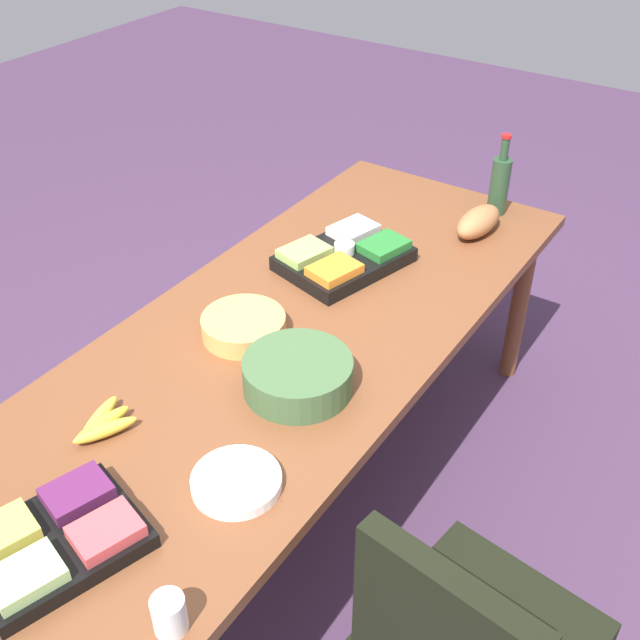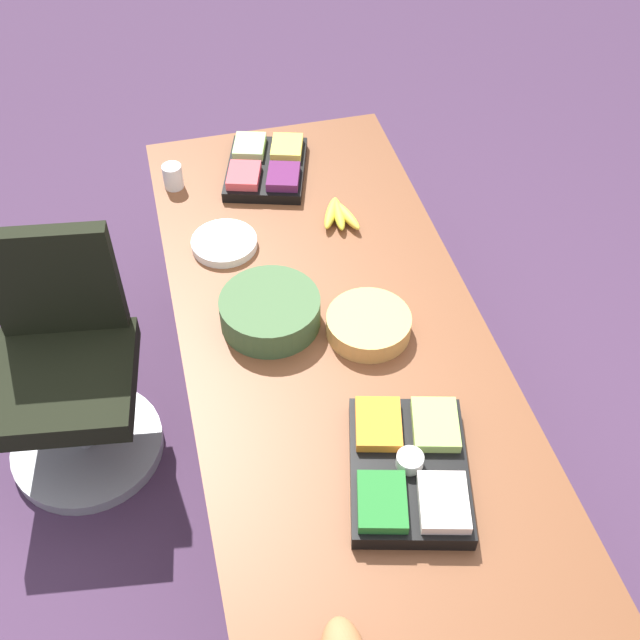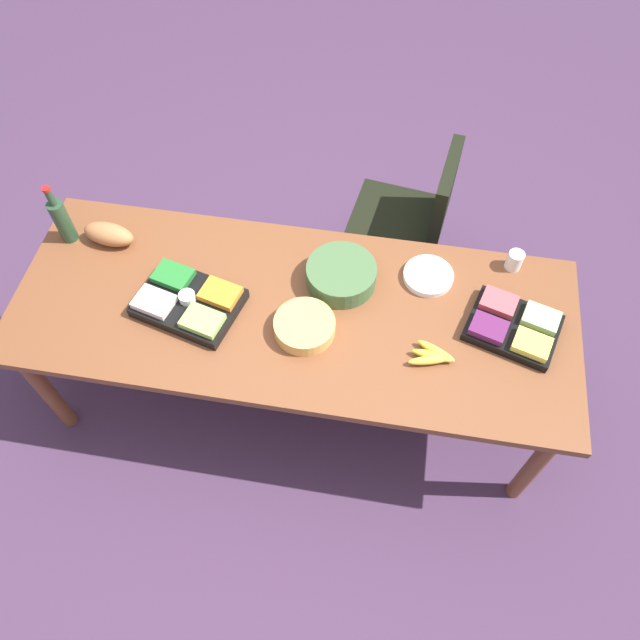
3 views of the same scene
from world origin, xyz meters
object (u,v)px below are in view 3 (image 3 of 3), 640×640
(paper_cup, at_px, (515,260))
(veggie_tray, at_px, (188,301))
(bread_loaf, at_px, (109,234))
(banana_bunch, at_px, (432,356))
(fruit_platter, at_px, (514,326))
(office_chair, at_px, (403,234))
(salad_bowl, at_px, (341,275))
(chip_bowl, at_px, (305,326))
(conference_table, at_px, (294,318))
(wine_bottle, at_px, (62,220))
(paper_plate_stack, at_px, (428,276))

(paper_cup, bearing_deg, veggie_tray, 18.06)
(veggie_tray, bearing_deg, bread_loaf, -32.61)
(banana_bunch, bearing_deg, fruit_platter, -149.10)
(office_chair, bearing_deg, salad_bowl, 69.24)
(chip_bowl, bearing_deg, conference_table, -55.79)
(veggie_tray, xyz_separation_m, fruit_platter, (-1.36, -0.10, -0.00))
(office_chair, height_order, salad_bowl, office_chair)
(banana_bunch, bearing_deg, veggie_tray, -4.88)
(bread_loaf, bearing_deg, paper_cup, -175.22)
(office_chair, height_order, paper_cup, office_chair)
(office_chair, distance_m, banana_bunch, 1.11)
(wine_bottle, bearing_deg, paper_cup, -175.43)
(veggie_tray, distance_m, wine_bottle, 0.72)
(conference_table, distance_m, bread_loaf, 0.93)
(wine_bottle, bearing_deg, paper_plate_stack, -178.75)
(fruit_platter, xyz_separation_m, bread_loaf, (1.81, -0.19, 0.02))
(office_chair, xyz_separation_m, chip_bowl, (0.37, 0.96, 0.44))
(banana_bunch, bearing_deg, chip_bowl, -5.17)
(conference_table, relative_size, office_chair, 2.69)
(paper_cup, distance_m, wine_bottle, 2.02)
(veggie_tray, height_order, paper_plate_stack, veggie_tray)
(paper_plate_stack, bearing_deg, wine_bottle, 1.25)
(veggie_tray, bearing_deg, conference_table, -172.14)
(office_chair, xyz_separation_m, paper_cup, (-0.48, 0.48, 0.45))
(paper_cup, relative_size, paper_plate_stack, 0.41)
(chip_bowl, bearing_deg, wine_bottle, -15.62)
(office_chair, height_order, veggie_tray, office_chair)
(paper_cup, height_order, chip_bowl, paper_cup)
(veggie_tray, xyz_separation_m, wine_bottle, (0.65, -0.28, 0.09))
(paper_cup, distance_m, veggie_tray, 1.43)
(chip_bowl, bearing_deg, banana_bunch, 174.83)
(salad_bowl, xyz_separation_m, paper_plate_stack, (-0.38, -0.08, -0.03))
(conference_table, xyz_separation_m, office_chair, (-0.44, -0.86, -0.34))
(conference_table, height_order, office_chair, office_chair)
(fruit_platter, distance_m, paper_plate_stack, 0.42)
(conference_table, bearing_deg, veggie_tray, 7.86)
(paper_cup, relative_size, bread_loaf, 0.38)
(paper_cup, xyz_separation_m, fruit_platter, (0.00, 0.34, -0.01))
(salad_bowl, distance_m, paper_plate_stack, 0.39)
(conference_table, relative_size, veggie_tray, 5.02)
(chip_bowl, distance_m, bread_loaf, 1.02)
(paper_cup, bearing_deg, paper_plate_stack, 18.81)
(conference_table, relative_size, fruit_platter, 5.68)
(salad_bowl, xyz_separation_m, veggie_tray, (0.62, 0.24, -0.01))
(paper_cup, distance_m, paper_plate_stack, 0.39)
(conference_table, distance_m, banana_bunch, 0.62)
(paper_cup, bearing_deg, chip_bowl, 29.53)
(conference_table, relative_size, paper_cup, 26.87)
(conference_table, bearing_deg, office_chair, -117.06)
(paper_cup, relative_size, salad_bowl, 0.29)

